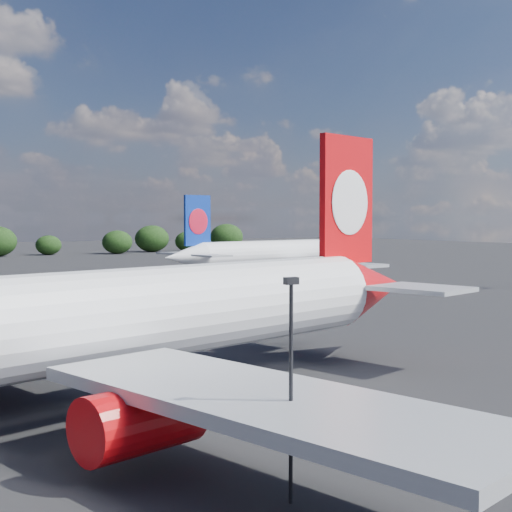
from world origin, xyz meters
TOP-DOWN VIEW (x-y plane):
  - qantas_airliner at (1.45, 1.04)m, footprint 52.72×50.50m
  - china_southern_airliner at (55.83, 73.18)m, footprint 45.77×43.71m
  - apron_lamp_post at (1.49, -15.18)m, footprint 0.55×0.30m

SIDE VIEW (x-z plane):
  - china_southern_airliner at x=55.83m, z-range -2.93..12.05m
  - apron_lamp_post at x=1.49m, z-range 0.63..9.43m
  - qantas_airliner at x=1.45m, z-range -3.40..14.01m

